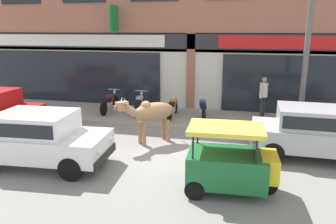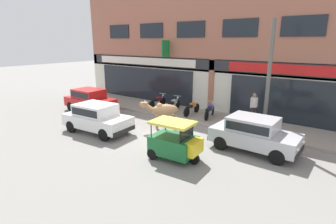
{
  "view_description": "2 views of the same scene",
  "coord_description": "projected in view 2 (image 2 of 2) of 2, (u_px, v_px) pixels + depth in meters",
  "views": [
    {
      "loc": [
        2.48,
        -8.88,
        3.56
      ],
      "look_at": [
        0.01,
        1.0,
        0.97
      ],
      "focal_mm": 35.0,
      "sensor_mm": 36.0,
      "label": 1
    },
    {
      "loc": [
        7.59,
        -9.79,
        4.47
      ],
      "look_at": [
        -0.38,
        1.0,
        0.85
      ],
      "focal_mm": 28.0,
      "sensor_mm": 36.0,
      "label": 2
    }
  ],
  "objects": [
    {
      "name": "car_1",
      "position": [
        254.0,
        132.0,
        10.87
      ],
      "size": [
        3.64,
        1.67,
        1.46
      ],
      "color": "black",
      "rests_on": "ground"
    },
    {
      "name": "ground_plane",
      "position": [
        162.0,
        134.0,
        13.12
      ],
      "size": [
        90.0,
        90.0,
        0.0
      ],
      "primitive_type": "plane",
      "color": "gray"
    },
    {
      "name": "car_0",
      "position": [
        97.0,
        117.0,
        13.15
      ],
      "size": [
        3.71,
        1.87,
        1.46
      ],
      "color": "black",
      "rests_on": "ground"
    },
    {
      "name": "motorcycle_3",
      "position": [
        210.0,
        111.0,
        15.28
      ],
      "size": [
        0.63,
        1.79,
        0.88
      ],
      "color": "black",
      "rests_on": "sidewalk"
    },
    {
      "name": "utility_pole",
      "position": [
        269.0,
        79.0,
        11.91
      ],
      "size": [
        0.18,
        0.18,
        5.31
      ],
      "primitive_type": "cylinder",
      "color": "#595651",
      "rests_on": "sidewalk"
    },
    {
      "name": "sidewalk",
      "position": [
        199.0,
        116.0,
        15.95
      ],
      "size": [
        19.0,
        2.94,
        0.14
      ],
      "primitive_type": "cube",
      "color": "gray",
      "rests_on": "ground"
    },
    {
      "name": "pedestrian",
      "position": [
        254.0,
        104.0,
        14.43
      ],
      "size": [
        0.32,
        0.44,
        1.6
      ],
      "color": "#2D2D33",
      "rests_on": "sidewalk"
    },
    {
      "name": "motorcycle_1",
      "position": [
        173.0,
        105.0,
        16.84
      ],
      "size": [
        0.55,
        1.8,
        0.88
      ],
      "color": "black",
      "rests_on": "sidewalk"
    },
    {
      "name": "shop_building",
      "position": [
        215.0,
        47.0,
        16.24
      ],
      "size": [
        23.0,
        1.4,
        8.67
      ],
      "color": "#9E604C",
      "rests_on": "ground"
    },
    {
      "name": "motorcycle_0",
      "position": [
        157.0,
        102.0,
        17.65
      ],
      "size": [
        0.52,
        1.81,
        0.88
      ],
      "color": "black",
      "rests_on": "sidewalk"
    },
    {
      "name": "auto_rickshaw",
      "position": [
        175.0,
        143.0,
        10.14
      ],
      "size": [
        2.02,
        1.26,
        1.52
      ],
      "color": "black",
      "rests_on": "ground"
    },
    {
      "name": "cow",
      "position": [
        163.0,
        110.0,
        13.63
      ],
      "size": [
        1.68,
        1.67,
        1.61
      ],
      "color": "#936B47",
      "rests_on": "ground"
    },
    {
      "name": "car_2",
      "position": [
        90.0,
        99.0,
        17.19
      ],
      "size": [
        3.63,
        1.65,
        1.46
      ],
      "color": "black",
      "rests_on": "ground"
    },
    {
      "name": "motorcycle_2",
      "position": [
        192.0,
        108.0,
        15.96
      ],
      "size": [
        0.52,
        1.81,
        0.88
      ],
      "color": "black",
      "rests_on": "sidewalk"
    }
  ]
}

